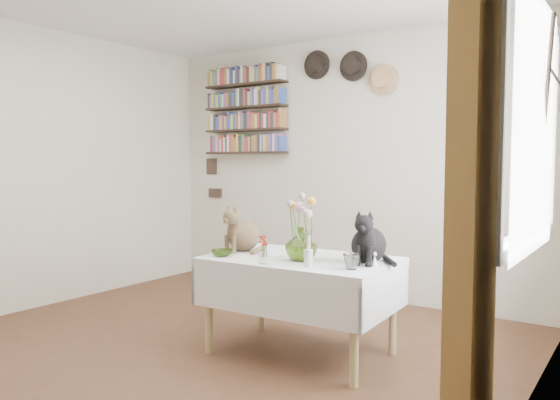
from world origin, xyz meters
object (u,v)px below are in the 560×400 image
Objects in this scene: black_cat at (369,235)px; tabby_cat at (244,227)px; bookshelf_unit at (245,111)px; dining_table at (301,282)px; flower_vase at (301,244)px.

tabby_cat is at bearing 173.40° from black_cat.
bookshelf_unit reaches higher than black_cat.
dining_table is 0.60m from tabby_cat.
black_cat is at bearing -34.27° from bookshelf_unit.
black_cat is 0.35× the size of bookshelf_unit.
black_cat is at bearing 13.13° from tabby_cat.
black_cat is (0.45, 0.09, 0.34)m from dining_table.
tabby_cat is 0.34× the size of bookshelf_unit.
flower_vase is (0.55, -0.10, -0.06)m from tabby_cat.
dining_table is 2.66m from bookshelf_unit.
dining_table is 0.57m from black_cat.
bookshelf_unit is (-2.14, 1.46, 1.01)m from black_cat.
tabby_cat is at bearing -52.22° from bookshelf_unit.
flower_vase is at bearing -2.12° from tabby_cat.
bookshelf_unit is at bearing 136.07° from tabby_cat.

